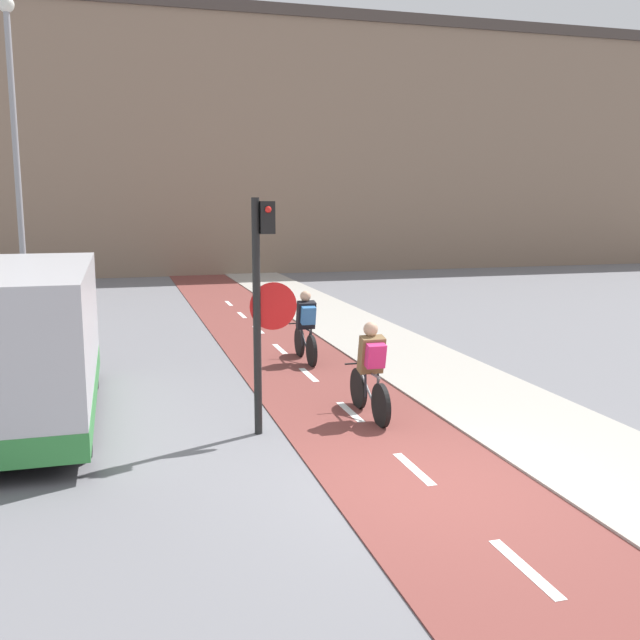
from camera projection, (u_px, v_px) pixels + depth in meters
ground_plane at (431, 486)px, 8.27m from camera, size 120.00×120.00×0.00m
bike_lane at (431, 485)px, 8.28m from camera, size 2.45×60.00×0.02m
sidewalk_strip at (609, 463)px, 8.92m from camera, size 2.40×60.00×0.05m
building_row_background at (188, 144)px, 33.21m from camera, size 60.00×5.20×11.80m
traffic_light_pole at (262, 291)px, 9.82m from camera, size 0.67×0.25×3.32m
street_lamp_far at (15, 139)px, 16.30m from camera, size 0.36×0.36×7.78m
cyclist_near at (371, 373)px, 10.74m from camera, size 0.46×1.66×1.49m
cyclist_far at (306, 328)px, 14.54m from camera, size 0.46×1.63×1.47m
van at (18, 347)px, 10.45m from camera, size 2.12×5.41×2.34m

